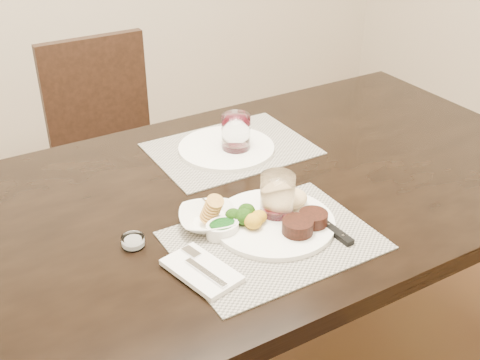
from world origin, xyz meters
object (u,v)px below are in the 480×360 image
wine_glass_near (277,199)px  dinner_plate (279,218)px  steak_knife (328,226)px  chair_far (110,142)px  far_plate (226,148)px  cracker_bowl (208,218)px

wine_glass_near → dinner_plate: bearing=-113.3°
steak_knife → wine_glass_near: size_ratio=2.19×
dinner_plate → wine_glass_near: 0.05m
dinner_plate → steak_knife: size_ratio=1.16×
chair_far → dinner_plate: 1.16m
wine_glass_near → far_plate: bearing=79.6°
dinner_plate → steak_knife: 0.12m
steak_knife → wine_glass_near: (-0.08, 0.10, 0.05)m
cracker_bowl → far_plate: 0.39m
far_plate → chair_far: bearing=100.2°
chair_far → dinner_plate: (0.05, -1.12, 0.27)m
wine_glass_near → chair_far: bearing=93.2°
chair_far → wine_glass_near: (0.06, -1.10, 0.30)m
steak_knife → dinner_plate: bearing=137.5°
chair_far → steak_knife: (0.14, -1.20, 0.26)m
far_plate → wine_glass_near: bearing=-100.4°
steak_knife → wine_glass_near: 0.14m
steak_knife → cracker_bowl: 0.29m
far_plate → dinner_plate: bearing=-101.4°
steak_knife → cracker_bowl: bearing=143.9°
cracker_bowl → wine_glass_near: wine_glass_near is taller
dinner_plate → far_plate: bearing=78.4°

